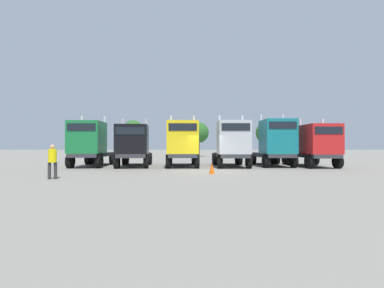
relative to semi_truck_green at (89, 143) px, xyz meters
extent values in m
plane|color=gray|center=(9.32, -3.11, -1.92)|extent=(200.00, 200.00, 0.00)
cube|color=#333338|center=(-0.05, 1.19, -0.93)|extent=(2.43, 6.21, 0.30)
cube|color=#197238|center=(0.02, -0.64, 0.47)|extent=(2.49, 2.56, 2.52)
cube|color=black|center=(0.07, -1.89, 1.21)|extent=(2.10, 0.12, 0.55)
cylinder|color=silver|center=(0.92, 0.78, 0.77)|extent=(0.19, 0.19, 3.12)
cylinder|color=silver|center=(-0.98, 0.71, 0.77)|extent=(0.19, 0.19, 3.12)
cylinder|color=#333338|center=(-0.10, 2.54, -0.72)|extent=(1.14, 1.14, 0.12)
cylinder|color=black|center=(1.14, -1.13, -1.38)|extent=(0.39, 1.10, 1.08)
cylinder|color=black|center=(-1.05, -1.22, -1.38)|extent=(0.39, 1.10, 1.08)
cylinder|color=black|center=(1.00, 2.70, -1.38)|extent=(0.39, 1.10, 1.08)
cylinder|color=black|center=(-1.20, 2.61, -1.38)|extent=(0.39, 1.10, 1.08)
cylinder|color=black|center=(0.96, 3.80, -1.38)|extent=(0.39, 1.10, 1.08)
cylinder|color=black|center=(-1.24, 3.71, -1.38)|extent=(0.39, 1.10, 1.08)
cube|color=#333338|center=(3.48, 0.93, -0.96)|extent=(2.78, 6.22, 0.30)
cube|color=black|center=(3.67, -0.97, 0.32)|extent=(2.61, 2.45, 2.25)
cube|color=black|center=(3.78, -2.09, 0.91)|extent=(2.09, 0.25, 0.55)
cylinder|color=silver|center=(4.49, 0.38, 0.62)|extent=(0.20, 0.20, 2.85)
cylinder|color=silver|center=(2.60, 0.19, 0.62)|extent=(0.20, 0.20, 2.85)
cylinder|color=#333338|center=(3.35, 2.25, -0.75)|extent=(1.20, 1.20, 0.12)
cylinder|color=black|center=(4.80, -1.27, -1.39)|extent=(0.45, 1.09, 1.06)
cylinder|color=black|center=(2.61, -1.49, -1.39)|extent=(0.45, 1.09, 1.06)
cylinder|color=black|center=(4.43, 2.44, -1.39)|extent=(0.45, 1.09, 1.06)
cylinder|color=black|center=(2.24, 2.23, -1.39)|extent=(0.45, 1.09, 1.06)
cylinder|color=black|center=(4.33, 3.54, -1.39)|extent=(0.45, 1.09, 1.06)
cylinder|color=black|center=(2.14, 3.32, -1.39)|extent=(0.45, 1.09, 1.06)
cube|color=#333338|center=(7.50, 0.91, -0.95)|extent=(2.49, 5.99, 0.30)
cube|color=yellow|center=(7.59, -0.89, 0.46)|extent=(2.51, 2.39, 2.52)
cube|color=black|center=(7.65, -2.05, 1.20)|extent=(2.10, 0.14, 0.55)
cylinder|color=silver|center=(8.47, 0.44, 0.76)|extent=(0.19, 0.19, 3.12)
cylinder|color=silver|center=(6.58, 0.35, 0.76)|extent=(0.19, 0.19, 3.12)
cylinder|color=#333338|center=(7.44, 2.21, -0.74)|extent=(1.15, 1.15, 0.12)
cylinder|color=black|center=(8.71, -1.28, -1.38)|extent=(0.40, 1.09, 1.07)
cylinder|color=black|center=(6.51, -1.39, -1.38)|extent=(0.40, 1.09, 1.07)
cylinder|color=black|center=(8.53, 2.31, -1.38)|extent=(0.40, 1.09, 1.07)
cylinder|color=black|center=(6.33, 2.20, -1.38)|extent=(0.40, 1.09, 1.07)
cylinder|color=black|center=(8.48, 3.41, -1.38)|extent=(0.40, 1.09, 1.07)
cylinder|color=black|center=(6.28, 3.30, -1.38)|extent=(0.40, 1.09, 1.07)
cube|color=#333338|center=(11.54, 0.84, -0.97)|extent=(2.23, 5.99, 0.30)
cube|color=#B7BABF|center=(11.55, -1.05, 0.45)|extent=(2.41, 2.22, 2.54)
cube|color=black|center=(11.56, -2.17, 1.20)|extent=(2.10, 0.05, 0.55)
cylinder|color=silver|center=(12.49, 0.21, 0.75)|extent=(0.18, 0.18, 3.14)
cylinder|color=silver|center=(10.59, 0.20, 0.75)|extent=(0.18, 0.18, 3.14)
cylinder|color=#333338|center=(11.53, 2.16, -0.76)|extent=(1.11, 1.11, 0.12)
cylinder|color=black|center=(12.65, -1.45, -1.39)|extent=(0.36, 1.06, 1.05)
cylinder|color=black|center=(10.45, -1.46, -1.39)|extent=(0.36, 1.06, 1.05)
cylinder|color=black|center=(12.63, 2.24, -1.39)|extent=(0.36, 1.06, 1.05)
cylinder|color=black|center=(10.43, 2.22, -1.39)|extent=(0.36, 1.06, 1.05)
cylinder|color=black|center=(12.63, 3.34, -1.39)|extent=(0.36, 1.06, 1.05)
cylinder|color=black|center=(10.43, 3.32, -1.39)|extent=(0.36, 1.06, 1.05)
cube|color=#333338|center=(15.19, 1.61, -0.97)|extent=(2.26, 6.30, 0.30)
cube|color=#14727A|center=(15.21, -0.30, 0.54)|extent=(2.42, 2.48, 2.72)
cube|color=black|center=(15.23, -1.55, 1.38)|extent=(2.10, 0.06, 0.55)
cylinder|color=silver|center=(16.15, 1.08, 0.84)|extent=(0.18, 0.18, 3.32)
cylinder|color=silver|center=(14.25, 1.07, 0.84)|extent=(0.18, 0.18, 3.32)
cylinder|color=#333338|center=(15.18, 2.99, -0.76)|extent=(1.11, 1.11, 0.12)
cylinder|color=black|center=(16.32, -0.82, -1.39)|extent=(0.36, 1.05, 1.05)
cylinder|color=black|center=(14.12, -0.84, -1.39)|extent=(0.36, 1.05, 1.05)
cylinder|color=black|center=(16.28, 3.16, -1.39)|extent=(0.36, 1.05, 1.05)
cylinder|color=black|center=(14.08, 3.14, -1.39)|extent=(0.36, 1.05, 1.05)
cylinder|color=black|center=(16.27, 4.26, -1.39)|extent=(0.36, 1.05, 1.05)
cylinder|color=black|center=(14.07, 4.24, -1.39)|extent=(0.36, 1.05, 1.05)
cube|color=#333338|center=(18.24, 0.65, -0.98)|extent=(2.45, 5.76, 0.30)
cube|color=red|center=(18.31, -1.01, 0.32)|extent=(2.50, 2.47, 2.30)
cube|color=black|center=(18.37, -2.21, 0.94)|extent=(2.10, 0.13, 0.55)
cylinder|color=silver|center=(19.20, 0.37, 0.62)|extent=(0.19, 0.19, 2.90)
cylinder|color=silver|center=(17.30, 0.28, 0.62)|extent=(0.19, 0.19, 2.90)
cylinder|color=#333338|center=(18.18, 1.89, -0.77)|extent=(1.15, 1.15, 0.12)
cylinder|color=black|center=(19.43, -1.44, -1.40)|extent=(0.40, 1.06, 1.04)
cylinder|color=black|center=(17.24, -1.54, -1.40)|extent=(0.40, 1.06, 1.04)
cylinder|color=black|center=(19.28, 1.93, -1.40)|extent=(0.40, 1.06, 1.04)
cylinder|color=black|center=(17.08, 1.83, -1.40)|extent=(0.40, 1.06, 1.04)
cylinder|color=black|center=(19.23, 3.03, -1.40)|extent=(0.40, 1.06, 1.04)
cylinder|color=black|center=(17.03, 2.93, -1.40)|extent=(0.40, 1.06, 1.04)
cylinder|color=#313131|center=(0.97, -7.79, -1.48)|extent=(0.21, 0.21, 0.87)
cylinder|color=#313131|center=(1.23, -7.70, -1.48)|extent=(0.21, 0.21, 0.87)
cylinder|color=yellow|center=(1.10, -7.74, -0.70)|extent=(0.51, 0.51, 0.69)
sphere|color=tan|center=(1.10, -7.74, -0.24)|extent=(0.24, 0.24, 0.24)
cone|color=#F2590C|center=(9.55, -5.19, -1.58)|extent=(0.36, 0.36, 0.67)
cylinder|color=#4C3823|center=(-1.27, 20.87, -0.49)|extent=(0.36, 0.36, 2.86)
sphere|color=#286023|center=(-1.27, 20.87, 2.30)|extent=(3.38, 3.38, 3.38)
cylinder|color=#4C3823|center=(9.38, 20.51, -0.65)|extent=(0.36, 0.36, 2.54)
sphere|color=#286023|center=(9.38, 20.51, 1.95)|extent=(3.31, 3.31, 3.31)
cylinder|color=#4C3823|center=(19.82, 17.55, -0.83)|extent=(0.36, 0.36, 2.18)
sphere|color=#286023|center=(19.82, 17.55, 1.79)|extent=(3.81, 3.81, 3.81)
camera|label=1|loc=(8.33, -21.15, -0.20)|focal=24.23mm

